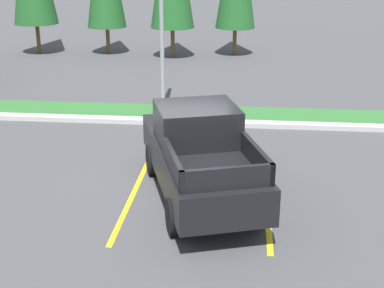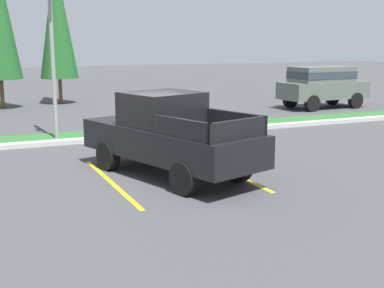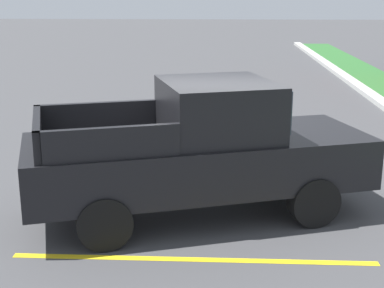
{
  "view_description": "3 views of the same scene",
  "coord_description": "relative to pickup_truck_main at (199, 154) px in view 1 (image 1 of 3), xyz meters",
  "views": [
    {
      "loc": [
        1.59,
        -11.79,
        5.55
      ],
      "look_at": [
        0.41,
        0.06,
        1.16
      ],
      "focal_mm": 51.72,
      "sensor_mm": 36.0,
      "label": 1
    },
    {
      "loc": [
        -4.15,
        -12.38,
        3.36
      ],
      "look_at": [
        1.35,
        -0.01,
        0.71
      ],
      "focal_mm": 49.27,
      "sensor_mm": 36.0,
      "label": 2
    },
    {
      "loc": [
        8.77,
        0.0,
        3.41
      ],
      "look_at": [
        0.14,
        -0.43,
        1.01
      ],
      "focal_mm": 52.0,
      "sensor_mm": 36.0,
      "label": 3
    }
  ],
  "objects": [
    {
      "name": "parking_line_far",
      "position": [
        1.57,
        -0.05,
        -1.04
      ],
      "size": [
        0.12,
        4.8,
        0.01
      ],
      "primitive_type": "cube",
      "color": "yellow",
      "rests_on": "ground"
    },
    {
      "name": "parking_line_near",
      "position": [
        -1.53,
        -0.05,
        -1.04
      ],
      "size": [
        0.12,
        4.8,
        0.01
      ],
      "primitive_type": "cube",
      "color": "yellow",
      "rests_on": "ground"
    },
    {
      "name": "curb_strip",
      "position": [
        -0.6,
        5.26,
        -0.97
      ],
      "size": [
        56.0,
        0.4,
        0.15
      ],
      "primitive_type": "cube",
      "color": "#B2B2AD",
      "rests_on": "ground"
    },
    {
      "name": "ground_plane",
      "position": [
        -0.6,
        0.26,
        -1.04
      ],
      "size": [
        120.0,
        120.0,
        0.0
      ],
      "primitive_type": "plane",
      "color": "#424244"
    },
    {
      "name": "grass_median",
      "position": [
        -0.6,
        6.36,
        -1.01
      ],
      "size": [
        56.0,
        1.8,
        0.06
      ],
      "primitive_type": "cube",
      "color": "#2D662D",
      "rests_on": "ground"
    },
    {
      "name": "pickup_truck_main",
      "position": [
        0.0,
        0.0,
        0.0
      ],
      "size": [
        3.38,
        5.55,
        2.1
      ],
      "color": "black",
      "rests_on": "ground"
    }
  ]
}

